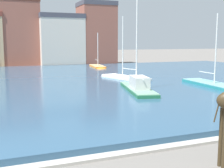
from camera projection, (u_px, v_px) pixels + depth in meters
harbor_water at (35, 83)px, 30.48m from camera, size 76.86×41.12×0.39m
quay_edge_coping at (104, 157)px, 11.34m from camera, size 76.86×0.50×0.12m
sailboat_white at (122, 78)px, 33.01m from camera, size 3.74×7.60×7.12m
sailboat_orange at (98, 68)px, 46.99m from camera, size 2.49×6.76×5.83m
sailboat_teal at (215, 87)px, 26.71m from camera, size 2.45×7.94×6.90m
sailboat_green at (136, 88)px, 25.05m from camera, size 3.49×8.52×9.15m
townhouse_tall_gabled at (13, 32)px, 52.87m from camera, size 9.06×5.76×12.13m
townhouse_narrow_midrow at (61, 40)px, 54.25m from camera, size 8.01×5.59×9.38m
townhouse_end_terrace at (96, 34)px, 56.90m from camera, size 6.56×6.16×11.86m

